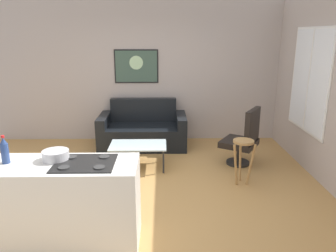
# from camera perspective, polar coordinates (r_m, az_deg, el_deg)

# --- Properties ---
(ground) EXTENTS (6.40, 6.40, 0.04)m
(ground) POSITION_cam_1_polar(r_m,az_deg,el_deg) (4.79, -3.96, -11.32)
(ground) COLOR #B48549
(back_wall) EXTENTS (6.40, 0.05, 2.80)m
(back_wall) POSITION_cam_1_polar(r_m,az_deg,el_deg) (6.73, -3.15, 9.30)
(back_wall) COLOR #A99E98
(back_wall) RESTS_ON ground
(right_wall) EXTENTS (0.05, 6.40, 2.80)m
(right_wall) POSITION_cam_1_polar(r_m,az_deg,el_deg) (5.19, 26.39, 5.76)
(right_wall) COLOR #AEA099
(right_wall) RESTS_ON ground
(couch) EXTENTS (1.69, 0.88, 0.90)m
(couch) POSITION_cam_1_polar(r_m,az_deg,el_deg) (6.49, -4.39, -0.94)
(couch) COLOR black
(couch) RESTS_ON ground
(coffee_table) EXTENTS (0.92, 0.57, 0.40)m
(coffee_table) POSITION_cam_1_polar(r_m,az_deg,el_deg) (5.41, -5.22, -3.57)
(coffee_table) COLOR silver
(coffee_table) RESTS_ON ground
(armchair) EXTENTS (0.76, 0.76, 0.98)m
(armchair) POSITION_cam_1_polar(r_m,az_deg,el_deg) (5.62, 13.10, -2.14)
(armchair) COLOR black
(armchair) RESTS_ON ground
(bar_stool) EXTENTS (0.35, 0.34, 0.68)m
(bar_stool) POSITION_cam_1_polar(r_m,az_deg,el_deg) (4.90, 12.92, -4.28)
(bar_stool) COLOR #A77C47
(bar_stool) RESTS_ON ground
(kitchen_counter) EXTENTS (1.64, 0.62, 0.93)m
(kitchen_counter) POSITION_cam_1_polar(r_m,az_deg,el_deg) (3.67, -18.35, -12.75)
(kitchen_counter) COLOR white
(kitchen_counter) RESTS_ON ground
(soda_bottle) EXTENTS (0.08, 0.08, 0.29)m
(soda_bottle) POSITION_cam_1_polar(r_m,az_deg,el_deg) (3.65, -26.56, -3.87)
(soda_bottle) COLOR navy
(soda_bottle) RESTS_ON kitchen_counter
(mixing_bowl) EXTENTS (0.27, 0.27, 0.10)m
(mixing_bowl) POSITION_cam_1_polar(r_m,az_deg,el_deg) (3.57, -18.96, -4.88)
(mixing_bowl) COLOR silver
(mixing_bowl) RESTS_ON kitchen_counter
(wall_painting) EXTENTS (0.88, 0.03, 0.67)m
(wall_painting) POSITION_cam_1_polar(r_m,az_deg,el_deg) (6.69, -5.54, 10.31)
(wall_painting) COLOR black
(window) EXTENTS (0.03, 1.33, 1.65)m
(window) POSITION_cam_1_polar(r_m,az_deg,el_deg) (5.70, 23.39, 7.27)
(window) COLOR silver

